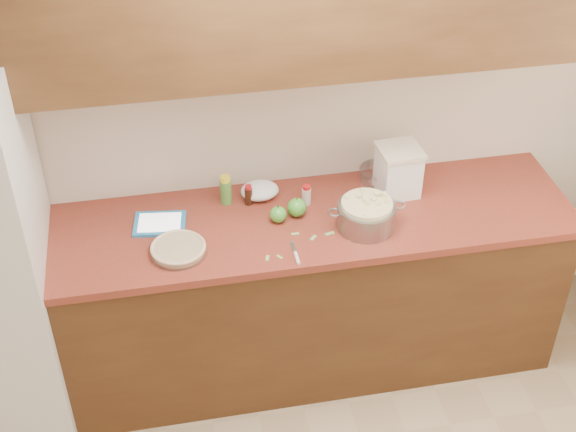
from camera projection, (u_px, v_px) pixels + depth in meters
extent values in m
plane|color=beige|center=(278.00, 112.00, 3.70)|extent=(3.60, 0.00, 3.60)
cube|color=#4A2E15|center=(291.00, 296.00, 3.96)|extent=(2.60, 0.65, 0.88)
cube|color=#973C29|center=(291.00, 223.00, 3.69)|extent=(2.64, 0.68, 0.04)
cylinder|color=silver|center=(178.00, 250.00, 3.47)|extent=(0.25, 0.25, 0.03)
cylinder|color=#D7BE88|center=(178.00, 250.00, 3.47)|extent=(0.22, 0.22, 0.03)
torus|color=#D7BE88|center=(178.00, 247.00, 3.46)|extent=(0.24, 0.24, 0.02)
cylinder|color=gray|center=(366.00, 216.00, 3.60)|extent=(0.26, 0.26, 0.11)
torus|color=gray|center=(335.00, 212.00, 3.55)|extent=(0.06, 0.06, 0.01)
torus|color=gray|center=(398.00, 205.00, 3.59)|extent=(0.06, 0.06, 0.01)
cylinder|color=#F9E8A7|center=(366.00, 213.00, 3.59)|extent=(0.23, 0.23, 0.12)
cube|color=white|center=(398.00, 172.00, 3.78)|extent=(0.19, 0.19, 0.22)
cube|color=beige|center=(400.00, 150.00, 3.71)|extent=(0.21, 0.21, 0.02)
cube|color=#267BB9|center=(160.00, 224.00, 3.63)|extent=(0.25, 0.21, 0.01)
cube|color=white|center=(160.00, 222.00, 3.63)|extent=(0.21, 0.16, 0.00)
cube|color=gray|center=(293.00, 247.00, 3.51)|extent=(0.02, 0.09, 0.00)
cylinder|color=white|center=(297.00, 258.00, 3.44)|extent=(0.02, 0.08, 0.02)
cylinder|color=#4C8C38|center=(226.00, 192.00, 3.74)|extent=(0.05, 0.05, 0.12)
cylinder|color=yellow|center=(225.00, 179.00, 3.70)|extent=(0.05, 0.05, 0.03)
cylinder|color=beige|center=(306.00, 196.00, 3.74)|extent=(0.04, 0.04, 0.09)
cylinder|color=red|center=(307.00, 187.00, 3.71)|extent=(0.04, 0.04, 0.02)
cylinder|color=black|center=(249.00, 196.00, 3.74)|extent=(0.04, 0.04, 0.09)
cylinder|color=red|center=(248.00, 187.00, 3.71)|extent=(0.03, 0.03, 0.02)
cylinder|color=silver|center=(378.00, 174.00, 3.91)|extent=(0.17, 0.17, 0.06)
torus|color=silver|center=(378.00, 169.00, 3.89)|extent=(0.19, 0.19, 0.01)
ellipsoid|color=white|center=(260.00, 190.00, 3.79)|extent=(0.21, 0.18, 0.07)
sphere|color=green|center=(278.00, 214.00, 3.64)|extent=(0.08, 0.08, 0.08)
cylinder|color=#3F2D19|center=(278.00, 207.00, 3.61)|extent=(0.01, 0.01, 0.01)
sphere|color=green|center=(297.00, 207.00, 3.67)|extent=(0.09, 0.09, 0.09)
cylinder|color=#3F2D19|center=(297.00, 198.00, 3.64)|extent=(0.01, 0.01, 0.01)
cube|color=#87BA5A|center=(313.00, 238.00, 3.56)|extent=(0.04, 0.04, 0.00)
cube|color=#87BA5A|center=(280.00, 257.00, 3.46)|extent=(0.03, 0.03, 0.00)
cube|color=#87BA5A|center=(330.00, 234.00, 3.59)|extent=(0.05, 0.03, 0.00)
cube|color=#87BA5A|center=(353.00, 239.00, 3.56)|extent=(0.05, 0.02, 0.00)
cube|color=#87BA5A|center=(295.00, 234.00, 3.59)|extent=(0.04, 0.01, 0.00)
cube|color=#87BA5A|center=(267.00, 258.00, 3.45)|extent=(0.02, 0.04, 0.00)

